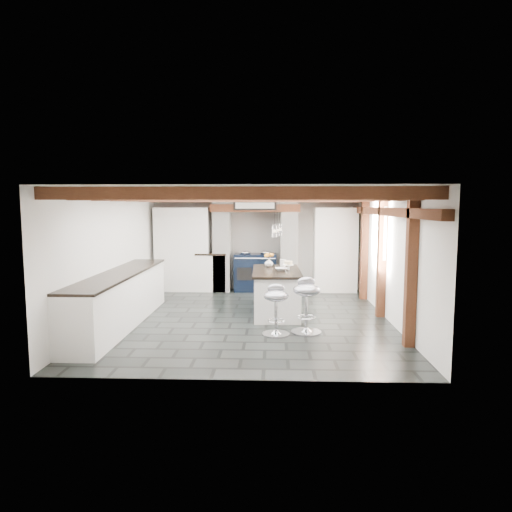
{
  "coord_description": "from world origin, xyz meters",
  "views": [
    {
      "loc": [
        0.43,
        -8.19,
        2.07
      ],
      "look_at": [
        0.1,
        0.4,
        1.1
      ],
      "focal_mm": 32.0,
      "sensor_mm": 36.0,
      "label": 1
    }
  ],
  "objects_px": {
    "kitchen_island": "(276,291)",
    "bar_stool_far": "(276,304)",
    "range_cooker": "(255,272)",
    "bar_stool_near": "(306,299)"
  },
  "relations": [
    {
      "from": "bar_stool_near",
      "to": "bar_stool_far",
      "type": "height_order",
      "value": "bar_stool_near"
    },
    {
      "from": "bar_stool_near",
      "to": "kitchen_island",
      "type": "bearing_deg",
      "value": 91.75
    },
    {
      "from": "kitchen_island",
      "to": "bar_stool_far",
      "type": "relative_size",
      "value": 2.12
    },
    {
      "from": "range_cooker",
      "to": "bar_stool_near",
      "type": "distance_m",
      "value": 3.77
    },
    {
      "from": "range_cooker",
      "to": "kitchen_island",
      "type": "bearing_deg",
      "value": -78.23
    },
    {
      "from": "range_cooker",
      "to": "bar_stool_near",
      "type": "xyz_separation_m",
      "value": [
        0.96,
        -3.64,
        0.1
      ]
    },
    {
      "from": "kitchen_island",
      "to": "bar_stool_far",
      "type": "bearing_deg",
      "value": -92.01
    },
    {
      "from": "range_cooker",
      "to": "kitchen_island",
      "type": "relative_size",
      "value": 0.58
    },
    {
      "from": "bar_stool_near",
      "to": "bar_stool_far",
      "type": "relative_size",
      "value": 1.11
    },
    {
      "from": "range_cooker",
      "to": "bar_stool_far",
      "type": "relative_size",
      "value": 1.23
    }
  ]
}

